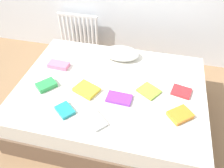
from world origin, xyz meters
name	(u,v)px	position (x,y,z in m)	size (l,w,h in m)	color
ground_plane	(111,116)	(0.00, 0.00, 0.00)	(8.00, 8.00, 0.00)	#93704C
bed	(111,102)	(0.00, 0.00, 0.25)	(2.00, 1.50, 0.50)	brown
radiator	(79,30)	(-0.80, 1.20, 0.40)	(0.62, 0.04, 0.52)	white
pillow	(121,53)	(0.00, 0.53, 0.55)	(0.44, 0.30, 0.11)	white
textbook_green	(46,85)	(-0.66, -0.17, 0.52)	(0.19, 0.14, 0.05)	green
textbook_purple	(119,98)	(0.13, -0.17, 0.51)	(0.25, 0.15, 0.03)	purple
textbook_red	(181,92)	(0.73, 0.07, 0.51)	(0.19, 0.16, 0.03)	red
textbook_orange	(180,115)	(0.72, -0.26, 0.52)	(0.20, 0.16, 0.04)	orange
textbook_teal	(65,110)	(-0.34, -0.44, 0.52)	(0.18, 0.13, 0.03)	teal
textbook_lime	(149,91)	(0.40, 0.00, 0.51)	(0.20, 0.18, 0.02)	#8CC638
textbook_white	(95,120)	(-0.03, -0.49, 0.51)	(0.22, 0.13, 0.03)	white
textbook_yellow	(87,90)	(-0.23, -0.13, 0.52)	(0.24, 0.18, 0.04)	yellow
textbook_pink	(59,65)	(-0.67, 0.18, 0.53)	(0.24, 0.12, 0.05)	pink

